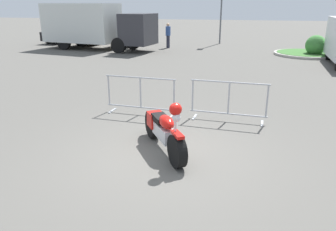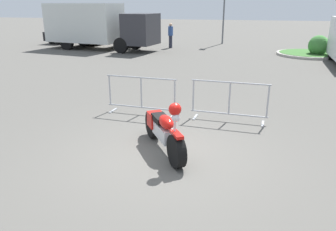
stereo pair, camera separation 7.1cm
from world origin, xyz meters
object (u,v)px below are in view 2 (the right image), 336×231
Objects in this scene: crowd_barrier_near at (141,95)px; box_truck at (96,25)px; motorcycle at (163,129)px; pedestrian at (171,35)px; parked_car_black at (68,33)px; crowd_barrier_far at (229,101)px; parked_car_tan at (99,34)px; parked_car_white at (135,34)px.

box_truck reaches higher than crowd_barrier_near.
motorcycle is 1.14× the size of pedestrian.
box_truck reaches higher than parked_car_black.
parked_car_black is at bearing 130.98° from crowd_barrier_far.
crowd_barrier_far is at bearing 117.87° from motorcycle.
crowd_barrier_near is 14.53m from box_truck.
motorcycle is 20.40m from parked_car_tan.
motorcycle is 17.03m from box_truck.
crowd_barrier_far is 0.46× the size of parked_car_tan.
box_truck is at bearing -20.18° from pedestrian.
pedestrian is at bearing 159.70° from motorcycle.
motorcycle is at bearing -118.85° from crowd_barrier_far.
parked_car_white is at bearing -67.06° from pedestrian.
parked_car_tan is (-8.67, 15.65, 0.17)m from crowd_barrier_near.
box_truck is at bearing 127.95° from crowd_barrier_far.
pedestrian is at bearing 100.29° from crowd_barrier_near.
motorcycle is 2.50m from crowd_barrier_near.
crowd_barrier_far is at bearing -43.03° from box_truck.
parked_car_tan is 2.90m from parked_car_white.
motorcycle reaches higher than crowd_barrier_near.
motorcycle is 0.44× the size of parked_car_tan.
parked_car_black is 2.50× the size of pedestrian.
pedestrian is at bearing -94.33° from parked_car_black.
motorcycle is at bearing -144.71° from parked_car_tan.
crowd_barrier_far is 1.20× the size of pedestrian.
box_truck is 5.63m from parked_car_black.
crowd_barrier_near is 2.42m from crowd_barrier_far.
motorcycle reaches higher than crowd_barrier_far.
parked_car_tan is 6.18m from pedestrian.
parked_car_white reaches higher than crowd_barrier_near.
parked_car_white is at bearing 74.21° from box_truck.
box_truck reaches higher than motorcycle.
box_truck reaches higher than pedestrian.
parked_car_tan is at bearing 175.69° from motorcycle.
pedestrian reaches higher than parked_car_white.
box_truck is (-9.75, 12.50, 1.08)m from crowd_barrier_far.
parked_car_tan is (-9.88, 17.85, 0.25)m from motorcycle.
parked_car_white is (1.56, 3.37, -0.86)m from box_truck.
crowd_barrier_near is 16.89m from parked_car_white.
parked_car_tan reaches higher than parked_car_black.
crowd_barrier_near is at bearing 180.00° from crowd_barrier_far.
parked_car_tan is at bearing 122.01° from box_truck.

